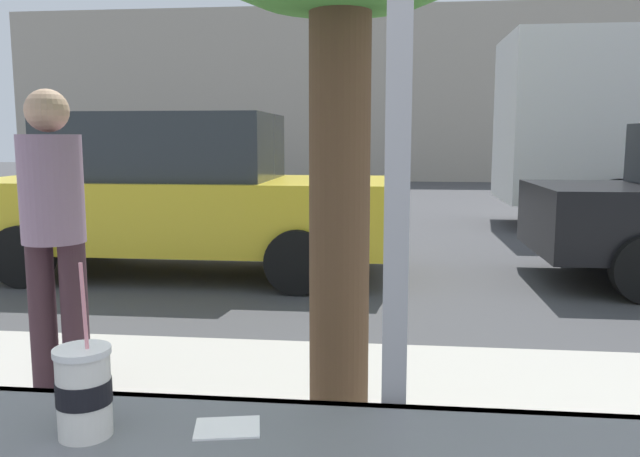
{
  "coord_description": "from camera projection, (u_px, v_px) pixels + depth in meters",
  "views": [
    {
      "loc": [
        -0.01,
        -1.21,
        1.51
      ],
      "look_at": [
        -0.49,
        3.09,
        0.9
      ],
      "focal_mm": 36.01,
      "sensor_mm": 36.0,
      "label": 1
    }
  ],
  "objects": [
    {
      "name": "ground_plane",
      "position": [
        391.0,
        244.0,
        9.27
      ],
      "size": [
        60.0,
        60.0,
        0.0
      ],
      "primitive_type": "plane",
      "color": "#424244"
    },
    {
      "name": "napkin_wrapper",
      "position": [
        227.0,
        428.0,
        1.19
      ],
      "size": [
        0.14,
        0.11,
        0.0
      ],
      "primitive_type": "cube",
      "rotation": [
        0.0,
        0.0,
        0.21
      ],
      "color": "white",
      "rests_on": "window_counter"
    },
    {
      "name": "pedestrian",
      "position": [
        54.0,
        225.0,
        3.34
      ],
      "size": [
        0.32,
        0.32,
        1.63
      ],
      "color": "#3C262D",
      "rests_on": "sidewalk_strip"
    },
    {
      "name": "parked_car_yellow",
      "position": [
        180.0,
        194.0,
        7.18
      ],
      "size": [
        4.55,
        1.99,
        1.78
      ],
      "color": "gold",
      "rests_on": "ground"
    },
    {
      "name": "building_facade_far",
      "position": [
        392.0,
        95.0,
        22.93
      ],
      "size": [
        28.0,
        1.2,
        6.11
      ],
      "primitive_type": "cube",
      "color": "#A89E8E",
      "rests_on": "ground"
    },
    {
      "name": "sidewalk_strip",
      "position": [
        389.0,
        453.0,
        2.97
      ],
      "size": [
        16.0,
        2.8,
        0.13
      ],
      "primitive_type": "cube",
      "color": "#B2ADA3",
      "rests_on": "ground"
    },
    {
      "name": "soda_cup_left",
      "position": [
        84.0,
        390.0,
        1.15
      ],
      "size": [
        0.1,
        0.1,
        0.32
      ],
      "color": "white",
      "rests_on": "window_counter"
    }
  ]
}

